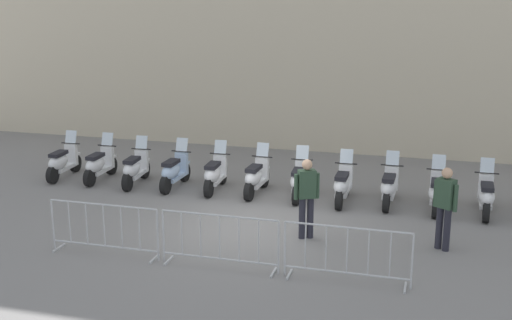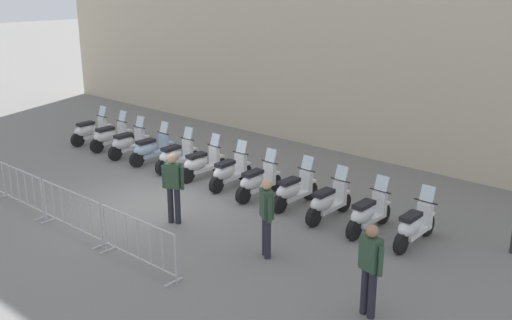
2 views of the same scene
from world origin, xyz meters
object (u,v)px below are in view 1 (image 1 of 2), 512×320
officer_near_row_end (445,204)px  motorcycle_4 (215,174)px  motorcycle_0 (62,162)px  motorcycle_2 (135,169)px  motorcycle_6 (299,181)px  barrier_segment_0 (104,229)px  motorcycle_9 (437,192)px  barrier_segment_2 (347,255)px  motorcycle_1 (99,165)px  motorcycle_3 (174,172)px  barrier_segment_1 (220,242)px  motorcycle_5 (256,177)px  officer_by_barriers (307,194)px  motorcycle_8 (389,187)px  motorcycle_7 (343,185)px  motorcycle_10 (486,196)px

officer_near_row_end → motorcycle_4: bearing=165.6°
motorcycle_0 → motorcycle_2: 2.24m
motorcycle_6 → barrier_segment_0: motorcycle_6 is taller
motorcycle_9 → barrier_segment_0: motorcycle_9 is taller
barrier_segment_2 → officer_near_row_end: bearing=60.6°
motorcycle_1 → motorcycle_3: size_ratio=1.00×
motorcycle_0 → motorcycle_3: 3.35m
motorcycle_4 → barrier_segment_1: size_ratio=0.75×
motorcycle_0 → motorcycle_2: size_ratio=1.00×
motorcycle_5 → motorcycle_6: same height
barrier_segment_0 → barrier_segment_2: same height
motorcycle_9 → barrier_segment_2: 4.78m
barrier_segment_0 → officer_by_barriers: bearing=37.5°
motorcycle_6 → barrier_segment_1: (0.20, -4.63, 0.07)m
motorcycle_0 → motorcycle_5: (5.51, 0.90, 0.00)m
motorcycle_3 → barrier_segment_2: (5.90, -3.65, 0.07)m
motorcycle_0 → motorcycle_9: bearing=8.9°
motorcycle_1 → motorcycle_8: (7.72, 1.28, 0.00)m
motorcycle_8 → officer_by_barriers: bearing=-110.1°
motorcycle_7 → officer_near_row_end: (2.77, -2.01, 0.53)m
motorcycle_6 → motorcycle_5: bearing=-170.9°
motorcycle_0 → barrier_segment_0: 5.95m
motorcycle_0 → motorcycle_6: same height
motorcycle_2 → motorcycle_7: bearing=9.1°
barrier_segment_2 → officer_near_row_end: officer_near_row_end is taller
barrier_segment_2 → motorcycle_2: bearing=153.8°
motorcycle_5 → barrier_segment_1: bearing=-73.5°
officer_near_row_end → motorcycle_5: bearing=160.7°
motorcycle_4 → barrier_segment_1: motorcycle_4 is taller
motorcycle_3 → barrier_segment_0: motorcycle_3 is taller
barrier_segment_1 → barrier_segment_2: same height
motorcycle_2 → motorcycle_7: (5.52, 0.89, 0.00)m
motorcycle_10 → officer_near_row_end: size_ratio=1.00×
motorcycle_0 → motorcycle_3: same height
motorcycle_6 → motorcycle_8: 2.23m
barrier_segment_1 → officer_near_row_end: officer_near_row_end is taller
motorcycle_5 → barrier_segment_2: 5.49m
motorcycle_8 → barrier_segment_2: (0.39, -4.64, 0.07)m
motorcycle_5 → motorcycle_6: bearing=9.1°
motorcycle_1 → motorcycle_10: (9.95, 1.54, 0.00)m
officer_by_barriers → motorcycle_10: bearing=43.8°
motorcycle_3 → motorcycle_9: bearing=9.1°
motorcycle_6 → motorcycle_9: size_ratio=0.99×
motorcycle_0 → officer_by_barriers: (7.77, -1.41, 0.53)m
motorcycle_9 → officer_near_row_end: 2.53m
motorcycle_4 → motorcycle_10: 6.71m
officer_by_barriers → motorcycle_8: bearing=69.9°
motorcycle_5 → officer_by_barriers: (2.25, -2.31, 0.53)m
motorcycle_9 → barrier_segment_0: bearing=-134.9°
motorcycle_3 → motorcycle_5: same height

